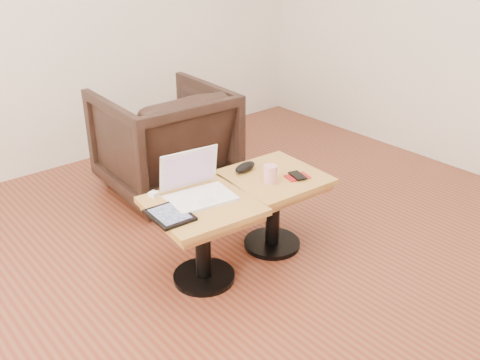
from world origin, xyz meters
TOP-DOWN VIEW (x-y plane):
  - room_shell at (0.00, 0.00)m, footprint 4.52×4.52m
  - side_table_left at (-0.11, 0.35)m, footprint 0.55×0.55m
  - side_table_right at (0.39, 0.36)m, footprint 0.53×0.53m
  - laptop at (-0.08, 0.43)m, footprint 0.35×0.31m
  - tablet at (-0.30, 0.34)m, footprint 0.19×0.23m
  - charging_adapter at (-0.25, 0.57)m, footprint 0.05×0.05m
  - glasses_case at (0.31, 0.50)m, footprint 0.16×0.10m
  - striped_cup at (0.32, 0.31)m, footprint 0.09×0.09m
  - earbuds_tangle at (0.45, 0.44)m, footprint 0.07×0.05m
  - phone_on_sleeve at (0.47, 0.26)m, footprint 0.14×0.12m
  - armchair at (0.33, 1.38)m, footprint 0.82×0.85m

SIDE VIEW (x-z plane):
  - side_table_left at x=-0.11m, z-range 0.11..0.57m
  - side_table_right at x=0.39m, z-range 0.11..0.57m
  - armchair at x=0.33m, z-range 0.00..0.74m
  - earbuds_tangle at x=0.45m, z-range 0.45..0.47m
  - phone_on_sleeve at x=0.47m, z-range 0.45..0.47m
  - tablet at x=-0.30m, z-range 0.46..0.47m
  - charging_adapter at x=-0.25m, z-range 0.46..0.48m
  - glasses_case at x=0.31m, z-range 0.46..0.50m
  - laptop at x=-0.08m, z-range 0.39..0.61m
  - striped_cup at x=0.32m, z-range 0.46..0.55m
  - room_shell at x=0.00m, z-range 0.00..2.71m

